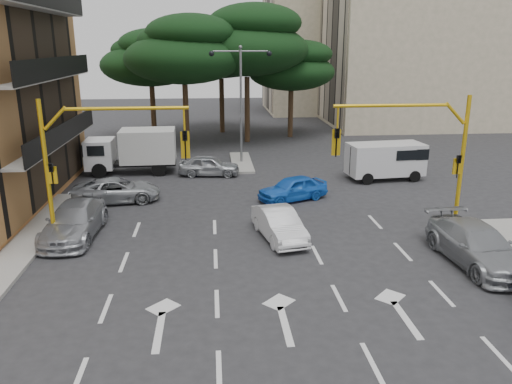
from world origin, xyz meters
TOP-DOWN VIEW (x-y plane):
  - ground at (0.00, 0.00)m, footprint 120.00×120.00m
  - median_strip at (0.00, 16.00)m, footprint 1.40×6.00m
  - apartment_beige_near at (19.95, 32.00)m, footprint 20.20×12.15m
  - apartment_beige_far at (12.95, 44.00)m, footprint 16.20×12.15m
  - pine_left_near at (-3.94, 21.96)m, footprint 9.15×9.15m
  - pine_center at (1.06, 23.96)m, footprint 9.98×9.98m
  - pine_left_far at (-6.94, 25.96)m, footprint 8.32×8.32m
  - pine_right at (5.06, 25.96)m, footprint 7.49×7.49m
  - pine_back at (-0.94, 28.96)m, footprint 9.15×9.15m
  - signal_mast_right at (6.80, 1.99)m, footprint 5.79×0.37m
  - signal_mast_left at (-6.80, 1.99)m, footprint 5.79×0.37m
  - street_lamp_center at (0.00, 16.00)m, footprint 4.16×0.36m
  - car_white_hatch at (0.73, 1.87)m, footprint 2.14×4.13m
  - car_blue_compact at (2.19, 7.25)m, footprint 4.10×2.92m
  - car_silver_wagon at (-8.00, 2.86)m, footprint 2.21×5.04m
  - car_silver_cross_a at (-7.08, 7.81)m, footprint 4.73×2.65m
  - car_silver_cross_b at (-2.23, 12.84)m, footprint 3.93×1.93m
  - car_silver_parked at (7.81, -1.32)m, footprint 2.41×5.25m
  - van_white at (8.50, 11.00)m, footprint 4.72×2.50m
  - box_truck_a at (-7.13, 14.00)m, footprint 5.77×2.56m

SIDE VIEW (x-z plane):
  - ground at x=0.00m, z-range 0.00..0.00m
  - median_strip at x=0.00m, z-range 0.00..0.15m
  - car_silver_cross_a at x=-7.08m, z-range 0.00..1.25m
  - car_silver_cross_b at x=-2.23m, z-range 0.00..1.29m
  - car_blue_compact at x=2.19m, z-range 0.00..1.30m
  - car_white_hatch at x=0.73m, z-range 0.00..1.30m
  - car_silver_wagon at x=-8.00m, z-range 0.00..1.44m
  - car_silver_parked at x=7.81m, z-range 0.00..1.49m
  - van_white at x=8.50m, z-range 0.00..2.27m
  - box_truck_a at x=-7.13m, z-range 0.00..2.81m
  - signal_mast_right at x=6.80m, z-range 0.88..6.88m
  - signal_mast_left at x=-6.80m, z-range 0.88..6.88m
  - street_lamp_center at x=0.00m, z-range 1.54..9.31m
  - pine_right at x=5.06m, z-range 2.03..10.40m
  - pine_left_far at x=-6.94m, z-range 2.26..11.56m
  - pine_left_near at x=-3.94m, z-range 2.49..12.72m
  - pine_back at x=-0.94m, z-range 2.49..12.72m
  - pine_center at x=1.06m, z-range 2.72..13.88m
  - apartment_beige_far at x=12.95m, z-range 0.00..16.70m
  - apartment_beige_near at x=19.95m, z-range 0.00..18.70m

